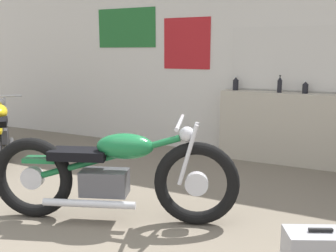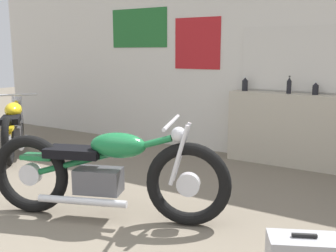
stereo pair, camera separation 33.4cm
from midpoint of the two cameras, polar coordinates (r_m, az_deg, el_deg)
name	(u,v)px [view 2 (the right image)]	position (r m, az deg, el deg)	size (l,w,h in m)	color
wall_back	(253,56)	(5.58, 13.95, 9.83)	(10.00, 0.07, 2.80)	silver
sill_counter	(300,131)	(5.32, 20.39, -0.68)	(1.86, 0.28, 0.94)	#B7AD99
bottle_leftmost	(245,84)	(5.46, 12.85, 5.90)	(0.08, 0.08, 0.20)	black
bottle_left_center	(289,86)	(5.25, 18.93, 5.55)	(0.06, 0.06, 0.23)	black
bottle_center	(315,89)	(5.24, 22.36, 5.01)	(0.07, 0.07, 0.16)	black
motorcycle_green	(106,172)	(3.47, -6.28, -6.70)	(2.08, 0.94, 0.91)	black
motorcycle_yellow	(14,126)	(6.09, -20.03, 0.04)	(1.53, 1.45, 0.80)	black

